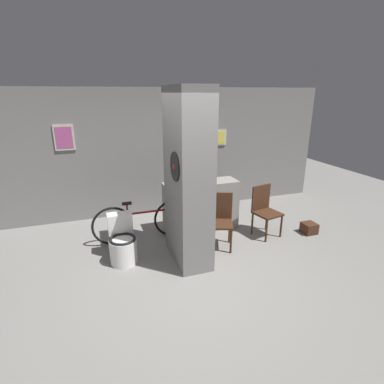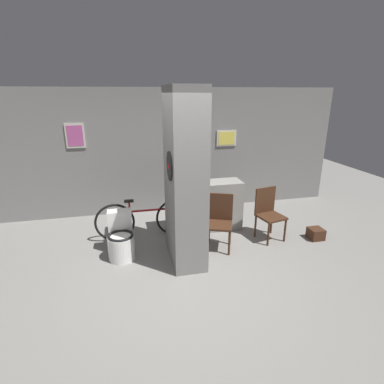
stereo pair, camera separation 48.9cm
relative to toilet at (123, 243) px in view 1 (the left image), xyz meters
name	(u,v)px [view 1 (the left image)]	position (x,y,z in m)	size (l,w,h in m)	color
ground_plane	(190,276)	(0.84, -0.75, -0.29)	(14.00, 14.00, 0.00)	gray
wall_back	(149,153)	(0.84, 1.88, 1.01)	(8.00, 0.09, 2.60)	gray
pillar_center	(188,179)	(0.98, -0.25, 1.01)	(0.51, 1.01, 2.60)	gray
counter_shelf	(201,206)	(1.55, 0.69, 0.17)	(1.39, 0.44, 0.93)	gray
toilet	(123,243)	(0.00, 0.00, 0.00)	(0.42, 0.58, 0.71)	white
chair_near_pillar	(220,218)	(1.61, -0.04, 0.21)	(0.54, 0.54, 0.92)	#422616
chair_by_doorway	(265,209)	(2.56, 0.10, 0.21)	(0.50, 0.50, 0.92)	#422616
bicycle	(144,221)	(0.43, 0.57, 0.07)	(1.75, 0.42, 0.74)	black
bottle_tall	(194,176)	(1.42, 0.75, 0.75)	(0.07, 0.07, 0.32)	silver
bottle_short	(200,176)	(1.54, 0.73, 0.74)	(0.08, 0.08, 0.28)	olive
floor_crate	(309,228)	(3.39, -0.16, -0.20)	(0.25, 0.25, 0.20)	#422616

